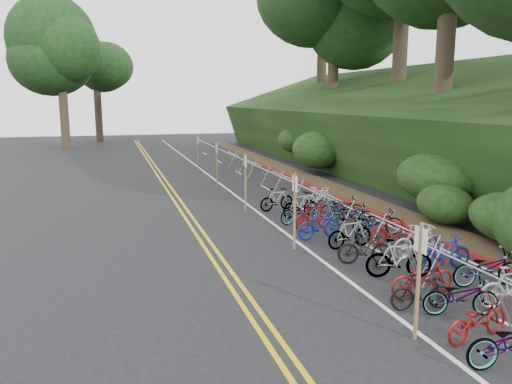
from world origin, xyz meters
TOP-DOWN VIEW (x-y plane):
  - ground at (0.00, 0.00)m, footprint 120.00×120.00m
  - road_markings at (0.63, 10.10)m, footprint 7.47×80.00m
  - red_curb at (5.70, 12.00)m, footprint 0.25×28.00m
  - embankment at (12.96, 19.04)m, footprint 14.30×48.14m
  - bike_rack_front at (2.54, -0.71)m, footprint 1.15×3.35m
  - bike_racks_rest at (3.00, 13.00)m, footprint 1.14×23.00m
  - signpost_near at (0.79, -1.44)m, footprint 0.08×0.40m
  - signposts_rest at (0.60, 14.00)m, footprint 0.08×18.40m
  - bike_front at (1.74, -0.23)m, footprint 0.61×1.54m
  - bike_valet at (3.04, 3.53)m, footprint 3.32×15.43m

SIDE VIEW (x-z plane):
  - ground at x=0.00m, z-range 0.00..0.00m
  - road_markings at x=0.63m, z-range 0.00..0.01m
  - red_curb at x=5.70m, z-range 0.00..0.10m
  - bike_front at x=1.74m, z-range 0.00..0.90m
  - bike_valet at x=3.04m, z-range -0.06..1.03m
  - bike_racks_rest at x=3.00m, z-range 0.27..1.44m
  - bike_rack_front at x=2.54m, z-range 0.29..1.48m
  - signpost_near at x=0.79m, z-range 0.18..2.61m
  - signposts_rest at x=0.60m, z-range 0.18..2.68m
  - embankment at x=12.96m, z-range -1.99..7.12m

